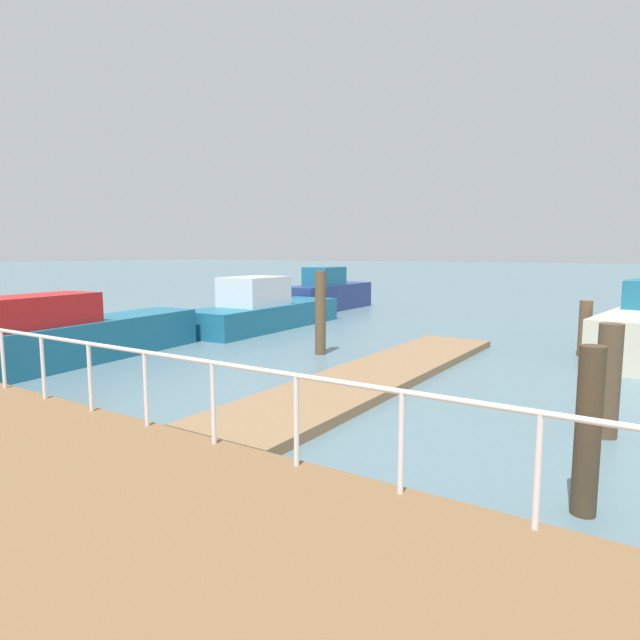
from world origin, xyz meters
name	(u,v)px	position (x,y,z in m)	size (l,w,h in m)	color
ground_plane	(8,349)	(0.00, 20.00, 0.00)	(300.00, 300.00, 0.00)	slate
floating_dock	(370,377)	(2.33, 9.29, 0.09)	(11.67, 2.00, 0.18)	#93704C
boardwalk_railing	(177,375)	(-3.15, 9.27, 1.21)	(0.06, 29.72, 1.08)	white
dock_piling_0	(588,431)	(-1.74, 4.53, 0.93)	(0.27, 0.27, 1.85)	#473826
dock_piling_1	(608,381)	(1.14, 4.59, 0.88)	(0.35, 0.35, 1.76)	brown
dock_piling_2	(320,313)	(4.39, 11.93, 1.16)	(0.30, 0.30, 2.32)	brown
dock_piling_3	(585,329)	(8.08, 5.75, 0.76)	(0.33, 0.33, 1.53)	brown
moored_boat_0	(74,336)	(0.00, 16.63, 0.69)	(7.38, 2.42, 1.81)	#1E6B8C
moored_boat_1	(264,310)	(7.55, 16.52, 0.68)	(7.27, 2.38, 1.94)	#1E6B8C
moored_boat_2	(329,294)	(14.32, 17.93, 0.80)	(6.07, 1.84, 2.12)	navy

